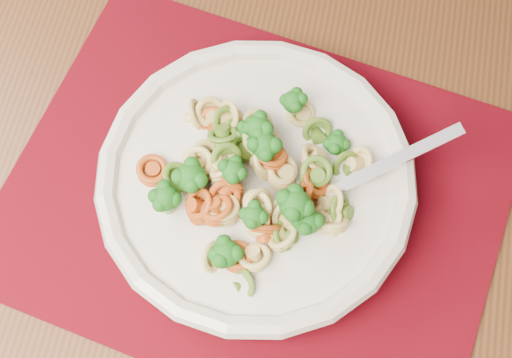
# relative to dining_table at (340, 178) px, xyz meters

# --- Properties ---
(dining_table) EXTENTS (1.38, 0.91, 0.72)m
(dining_table) POSITION_rel_dining_table_xyz_m (0.00, 0.00, 0.00)
(dining_table) COLOR #532D17
(dining_table) RESTS_ON ground
(placemat) EXTENTS (0.51, 0.43, 0.00)m
(placemat) POSITION_rel_dining_table_xyz_m (-0.08, -0.08, 0.10)
(placemat) COLOR #50030D
(placemat) RESTS_ON dining_table
(pasta_bowl) EXTENTS (0.28, 0.28, 0.05)m
(pasta_bowl) POSITION_rel_dining_table_xyz_m (-0.08, -0.08, 0.13)
(pasta_bowl) COLOR beige
(pasta_bowl) RESTS_ON placemat
(pasta_broccoli_heap) EXTENTS (0.24, 0.24, 0.06)m
(pasta_broccoli_heap) POSITION_rel_dining_table_xyz_m (-0.08, -0.08, 0.15)
(pasta_broccoli_heap) COLOR tan
(pasta_broccoli_heap) RESTS_ON pasta_bowl
(fork) EXTENTS (0.17, 0.11, 0.08)m
(fork) POSITION_rel_dining_table_xyz_m (-0.02, -0.09, 0.15)
(fork) COLOR silver
(fork) RESTS_ON pasta_bowl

